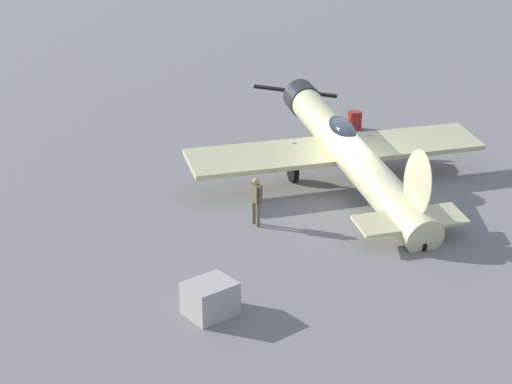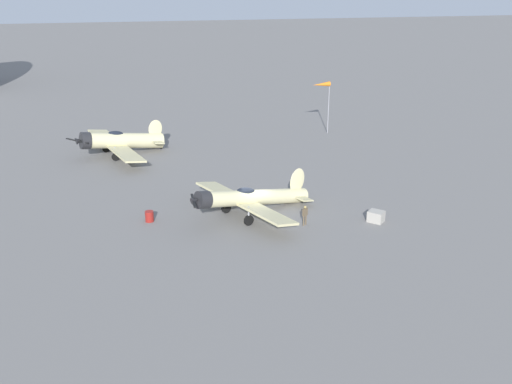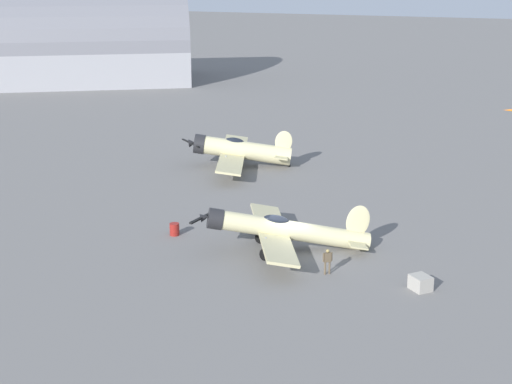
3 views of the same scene
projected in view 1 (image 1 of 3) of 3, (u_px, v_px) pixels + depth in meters
ground_plane at (352, 194)px, 25.05m from camera, size 400.00×400.00×0.00m
airplane_foreground at (347, 150)px, 25.00m from camera, size 10.76×10.25×3.19m
ground_crew_mechanic at (256, 197)px, 22.17m from camera, size 0.42×0.51×1.56m
equipment_crate at (210, 298)px, 17.32m from camera, size 1.48×1.48×0.84m
fuel_drum at (355, 120)px, 32.52m from camera, size 0.68×0.68×0.82m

